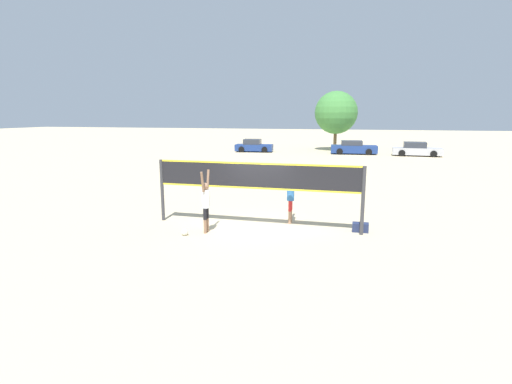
{
  "coord_description": "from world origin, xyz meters",
  "views": [
    {
      "loc": [
        3.62,
        -13.6,
        4.03
      ],
      "look_at": [
        0.0,
        0.0,
        1.3
      ],
      "focal_mm": 28.0,
      "sensor_mm": 36.0,
      "label": 1
    }
  ],
  "objects_px": {
    "volleyball": "(185,232)",
    "tree_left_cluster": "(336,113)",
    "parked_car_far": "(353,148)",
    "parked_car_mid": "(254,146)",
    "volleyball_net": "(256,182)",
    "player_spiker": "(206,200)",
    "parked_car_near": "(416,150)",
    "gear_bag": "(360,227)",
    "player_blocker": "(291,194)"
  },
  "relations": [
    {
      "from": "volleyball",
      "to": "tree_left_cluster",
      "type": "bearing_deg",
      "value": 85.68
    },
    {
      "from": "parked_car_far",
      "to": "parked_car_mid",
      "type": "bearing_deg",
      "value": 176.37
    },
    {
      "from": "volleyball_net",
      "to": "player_spiker",
      "type": "bearing_deg",
      "value": -142.97
    },
    {
      "from": "volleyball_net",
      "to": "parked_car_mid",
      "type": "distance_m",
      "value": 30.1
    },
    {
      "from": "parked_car_near",
      "to": "volleyball_net",
      "type": "bearing_deg",
      "value": -104.78
    },
    {
      "from": "volleyball_net",
      "to": "player_spiker",
      "type": "relative_size",
      "value": 3.49
    },
    {
      "from": "player_spiker",
      "to": "parked_car_near",
      "type": "relative_size",
      "value": 0.46
    },
    {
      "from": "volleyball_net",
      "to": "parked_car_far",
      "type": "relative_size",
      "value": 1.57
    },
    {
      "from": "tree_left_cluster",
      "to": "gear_bag",
      "type": "bearing_deg",
      "value": -84.54
    },
    {
      "from": "volleyball",
      "to": "gear_bag",
      "type": "relative_size",
      "value": 0.41
    },
    {
      "from": "player_spiker",
      "to": "tree_left_cluster",
      "type": "height_order",
      "value": "tree_left_cluster"
    },
    {
      "from": "parked_car_far",
      "to": "tree_left_cluster",
      "type": "bearing_deg",
      "value": 113.96
    },
    {
      "from": "player_spiker",
      "to": "gear_bag",
      "type": "relative_size",
      "value": 3.9
    },
    {
      "from": "parked_car_mid",
      "to": "tree_left_cluster",
      "type": "relative_size",
      "value": 0.64
    },
    {
      "from": "player_blocker",
      "to": "volleyball",
      "type": "height_order",
      "value": "player_blocker"
    },
    {
      "from": "player_spiker",
      "to": "player_blocker",
      "type": "bearing_deg",
      "value": -53.08
    },
    {
      "from": "parked_car_near",
      "to": "parked_car_far",
      "type": "height_order",
      "value": "parked_car_far"
    },
    {
      "from": "gear_bag",
      "to": "parked_car_mid",
      "type": "bearing_deg",
      "value": 112.15
    },
    {
      "from": "gear_bag",
      "to": "parked_car_mid",
      "type": "height_order",
      "value": "parked_car_mid"
    },
    {
      "from": "volleyball_net",
      "to": "parked_car_near",
      "type": "bearing_deg",
      "value": 72.98
    },
    {
      "from": "player_blocker",
      "to": "volleyball",
      "type": "relative_size",
      "value": 9.32
    },
    {
      "from": "parked_car_near",
      "to": "parked_car_mid",
      "type": "height_order",
      "value": "parked_car_mid"
    },
    {
      "from": "volleyball_net",
      "to": "player_blocker",
      "type": "bearing_deg",
      "value": 36.77
    },
    {
      "from": "volleyball_net",
      "to": "parked_car_far",
      "type": "xyz_separation_m",
      "value": [
        2.71,
        29.23,
        -1.03
      ]
    },
    {
      "from": "volleyball",
      "to": "parked_car_near",
      "type": "relative_size",
      "value": 0.05
    },
    {
      "from": "player_spiker",
      "to": "volleyball",
      "type": "xyz_separation_m",
      "value": [
        -0.58,
        -0.51,
        -1.03
      ]
    },
    {
      "from": "parked_car_mid",
      "to": "tree_left_cluster",
      "type": "xyz_separation_m",
      "value": [
        8.53,
        4.15,
        3.64
      ]
    },
    {
      "from": "player_blocker",
      "to": "parked_car_far",
      "type": "relative_size",
      "value": 0.45
    },
    {
      "from": "volleyball",
      "to": "parked_car_far",
      "type": "relative_size",
      "value": 0.05
    },
    {
      "from": "volleyball",
      "to": "gear_bag",
      "type": "bearing_deg",
      "value": 19.02
    },
    {
      "from": "gear_bag",
      "to": "tree_left_cluster",
      "type": "distance_m",
      "value": 33.21
    },
    {
      "from": "player_spiker",
      "to": "gear_bag",
      "type": "bearing_deg",
      "value": -74.13
    },
    {
      "from": "volleyball",
      "to": "parked_car_far",
      "type": "xyz_separation_m",
      "value": [
        4.79,
        30.87,
        0.52
      ]
    },
    {
      "from": "volleyball",
      "to": "tree_left_cluster",
      "type": "distance_m",
      "value": 35.14
    },
    {
      "from": "tree_left_cluster",
      "to": "parked_car_near",
      "type": "bearing_deg",
      "value": -27.55
    },
    {
      "from": "volleyball",
      "to": "player_blocker",
      "type": "bearing_deg",
      "value": 37.77
    },
    {
      "from": "player_spiker",
      "to": "player_blocker",
      "type": "xyz_separation_m",
      "value": [
        2.6,
        1.96,
        -0.01
      ]
    },
    {
      "from": "parked_car_near",
      "to": "tree_left_cluster",
      "type": "xyz_separation_m",
      "value": [
        -8.27,
        4.32,
        3.64
      ]
    },
    {
      "from": "player_blocker",
      "to": "parked_car_near",
      "type": "distance_m",
      "value": 29.06
    },
    {
      "from": "player_spiker",
      "to": "gear_bag",
      "type": "distance_m",
      "value": 5.48
    },
    {
      "from": "gear_bag",
      "to": "tree_left_cluster",
      "type": "height_order",
      "value": "tree_left_cluster"
    },
    {
      "from": "parked_car_near",
      "to": "parked_car_mid",
      "type": "xyz_separation_m",
      "value": [
        -16.8,
        0.17,
        0.0
      ]
    },
    {
      "from": "volleyball_net",
      "to": "parked_car_far",
      "type": "bearing_deg",
      "value": 84.69
    },
    {
      "from": "parked_car_mid",
      "to": "volleyball_net",
      "type": "bearing_deg",
      "value": -80.91
    },
    {
      "from": "player_spiker",
      "to": "tree_left_cluster",
      "type": "relative_size",
      "value": 0.33
    },
    {
      "from": "player_blocker",
      "to": "tree_left_cluster",
      "type": "distance_m",
      "value": 32.48
    },
    {
      "from": "gear_bag",
      "to": "parked_car_near",
      "type": "distance_m",
      "value": 28.96
    },
    {
      "from": "player_blocker",
      "to": "parked_car_far",
      "type": "height_order",
      "value": "player_blocker"
    },
    {
      "from": "volleyball",
      "to": "parked_car_far",
      "type": "height_order",
      "value": "parked_car_far"
    },
    {
      "from": "volleyball_net",
      "to": "parked_car_near",
      "type": "distance_m",
      "value": 30.18
    }
  ]
}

